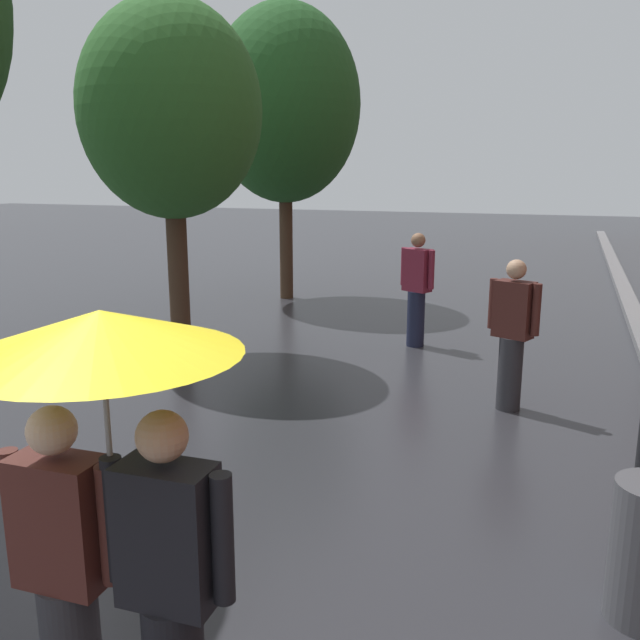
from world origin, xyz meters
TOP-DOWN VIEW (x-y plane):
  - kerb_strip at (3.20, 10.00)m, footprint 0.30×36.00m
  - street_tree_1 at (-3.08, 5.99)m, footprint 2.43×2.43m
  - street_tree_2 at (-3.36, 10.44)m, footprint 2.95×2.95m
  - couple_under_umbrella at (0.31, 0.08)m, footprint 1.13×1.13m
  - pedestrian_walking_midground at (1.52, 5.25)m, footprint 0.55×0.36m
  - pedestrian_walking_far at (-0.02, 7.57)m, footprint 0.54×0.43m

SIDE VIEW (x-z plane):
  - kerb_strip at x=3.20m, z-range 0.00..0.12m
  - pedestrian_walking_midground at x=1.52m, z-range 0.02..1.67m
  - pedestrian_walking_far at x=-0.02m, z-range 0.05..1.74m
  - couple_under_umbrella at x=0.31m, z-range 0.35..2.38m
  - street_tree_1 at x=-3.08m, z-range 0.93..5.72m
  - street_tree_2 at x=-3.36m, z-range 0.95..6.65m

